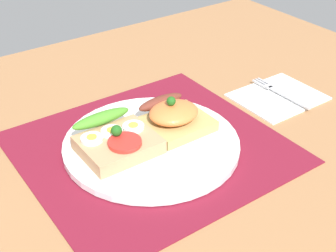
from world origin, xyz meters
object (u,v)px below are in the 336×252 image
at_px(plate, 151,144).
at_px(sandwich_egg_tomato, 116,140).
at_px(sandwich_salmon, 174,116).
at_px(napkin, 278,96).
at_px(fork, 279,92).

relative_size(plate, sandwich_egg_tomato, 2.47).
height_order(sandwich_egg_tomato, sandwich_salmon, sandwich_salmon).
bearing_deg(sandwich_salmon, sandwich_egg_tomato, 179.37).
xyz_separation_m(plate, napkin, (0.27, -0.00, -0.01)).
bearing_deg(sandwich_egg_tomato, sandwich_salmon, -0.63).
bearing_deg(sandwich_salmon, fork, -2.38).
relative_size(plate, sandwich_salmon, 2.67).
xyz_separation_m(sandwich_egg_tomato, sandwich_salmon, (0.10, -0.00, 0.00)).
bearing_deg(fork, plate, -179.44).
height_order(sandwich_egg_tomato, fork, sandwich_egg_tomato).
height_order(napkin, fork, fork).
xyz_separation_m(plate, sandwich_egg_tomato, (-0.05, 0.01, 0.02)).
relative_size(plate, napkin, 1.78).
bearing_deg(napkin, sandwich_egg_tomato, 177.40).
height_order(sandwich_salmon, fork, sandwich_salmon).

